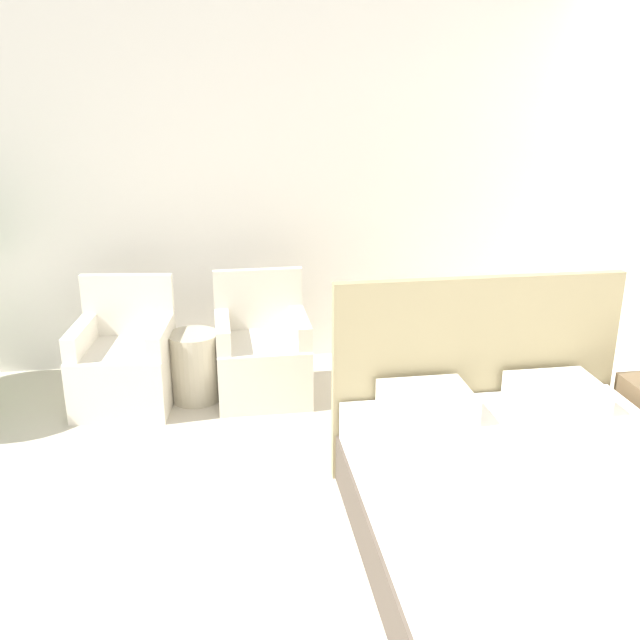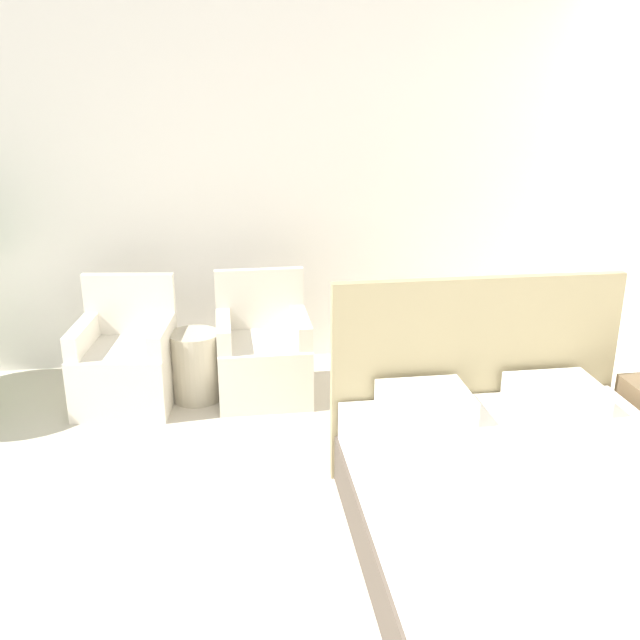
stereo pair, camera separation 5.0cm
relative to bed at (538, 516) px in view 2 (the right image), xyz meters
The scene contains 5 objects.
wall_back 3.43m from the bed, 116.98° to the left, with size 10.00×0.06×2.90m.
bed is the anchor object (origin of this frame).
armchair_near_window_left 3.00m from the bed, 135.24° to the left, with size 0.73×0.70×0.89m.
armchair_near_window_right 2.41m from the bed, 118.68° to the left, with size 0.66×0.62×0.89m.
side_table 2.69m from the bed, 127.67° to the left, with size 0.36×0.36×0.51m.
Camera 2 is at (0.04, -1.54, 2.26)m, focal length 40.00 mm.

